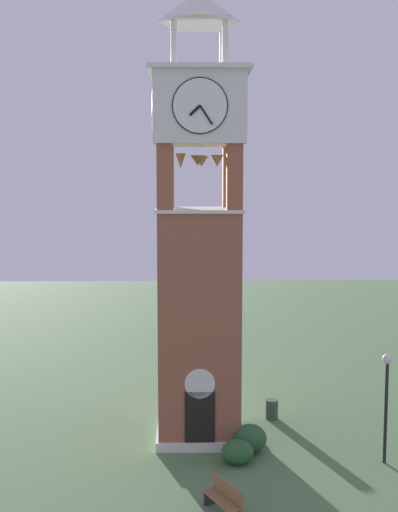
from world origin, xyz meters
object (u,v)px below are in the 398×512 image
object	(u,v)px
park_bench	(224,498)
lamp_post	(387,388)
clock_tower	(199,256)
trash_bin	(272,409)

from	to	relation	value
park_bench	lamp_post	world-z (taller)	lamp_post
clock_tower	lamp_post	distance (m)	8.17
park_bench	trash_bin	world-z (taller)	park_bench
park_bench	trash_bin	xyz separation A→B (m)	(2.45, 7.98, -0.08)
trash_bin	lamp_post	bearing A→B (deg)	-52.70
lamp_post	trash_bin	bearing A→B (deg)	127.30
park_bench	trash_bin	distance (m)	8.35
clock_tower	lamp_post	world-z (taller)	clock_tower
trash_bin	clock_tower	bearing A→B (deg)	-148.89
clock_tower	trash_bin	distance (m)	7.50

